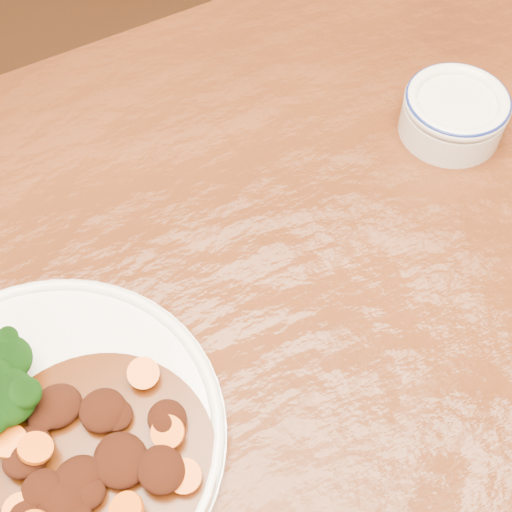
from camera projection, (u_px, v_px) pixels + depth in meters
name	position (u px, v px, depth m)	size (l,w,h in m)	color
dining_table	(279.00, 376.00, 0.70)	(1.54, 0.96, 0.75)	#50230E
dinner_plate	(40.00, 441.00, 0.57)	(0.30, 0.30, 0.02)	silver
mince_stew	(86.00, 465.00, 0.54)	(0.19, 0.19, 0.03)	#4E1F08
dip_bowl	(454.00, 112.00, 0.75)	(0.11, 0.11, 0.05)	beige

